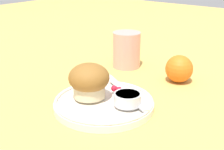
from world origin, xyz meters
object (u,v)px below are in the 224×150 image
at_px(juice_glass, 126,50).
at_px(orange_fruit, 179,69).
at_px(muffin, 88,81).
at_px(butter_knife, 124,91).

bearing_deg(juice_glass, orange_fruit, -4.01).
height_order(muffin, juice_glass, juice_glass).
distance_m(muffin, butter_knife, 0.09).
xyz_separation_m(muffin, butter_knife, (0.04, 0.07, -0.03)).
height_order(muffin, butter_knife, muffin).
bearing_deg(muffin, juice_glass, 108.59).
bearing_deg(orange_fruit, muffin, -109.55).
relative_size(butter_knife, orange_fruit, 2.64).
xyz_separation_m(orange_fruit, juice_glass, (-0.17, 0.01, 0.02)).
distance_m(orange_fruit, juice_glass, 0.17).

